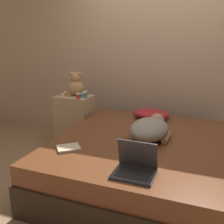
# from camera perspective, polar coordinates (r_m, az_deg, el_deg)

# --- Properties ---
(ground_plane) EXTENTS (12.00, 12.00, 0.00)m
(ground_plane) POSITION_cam_1_polar(r_m,az_deg,el_deg) (2.94, 5.74, -14.80)
(ground_plane) COLOR #937551
(wall_back) EXTENTS (8.00, 0.06, 2.60)m
(wall_back) POSITION_cam_1_polar(r_m,az_deg,el_deg) (3.77, 11.62, 12.56)
(wall_back) COLOR tan
(wall_back) RESTS_ON ground_plane
(bed) EXTENTS (1.68, 1.96, 0.49)m
(bed) POSITION_cam_1_polar(r_m,az_deg,el_deg) (2.82, 5.88, -10.51)
(bed) COLOR #2D2319
(bed) RESTS_ON ground_plane
(nightstand) EXTENTS (0.48, 0.37, 0.71)m
(nightstand) POSITION_cam_1_polar(r_m,az_deg,el_deg) (3.78, -8.10, -1.84)
(nightstand) COLOR tan
(nightstand) RESTS_ON ground_plane
(pillow) EXTENTS (0.48, 0.33, 0.11)m
(pillow) POSITION_cam_1_polar(r_m,az_deg,el_deg) (3.41, 8.53, -0.40)
(pillow) COLOR maroon
(pillow) RESTS_ON bed
(person_lying) EXTENTS (0.40, 0.72, 0.20)m
(person_lying) POSITION_cam_1_polar(r_m,az_deg,el_deg) (2.73, 8.38, -3.55)
(person_lying) COLOR gray
(person_lying) RESTS_ON bed
(laptop) EXTENTS (0.32, 0.25, 0.25)m
(laptop) POSITION_cam_1_polar(r_m,az_deg,el_deg) (2.04, 5.04, -11.77)
(laptop) COLOR #333338
(laptop) RESTS_ON bed
(teddy_bear) EXTENTS (0.22, 0.22, 0.33)m
(teddy_bear) POSITION_cam_1_polar(r_m,az_deg,el_deg) (3.70, -7.86, 5.79)
(teddy_bear) COLOR tan
(teddy_bear) RESTS_ON nightstand
(bottle_red) EXTENTS (0.05, 0.05, 0.08)m
(bottle_red) POSITION_cam_1_polar(r_m,az_deg,el_deg) (3.49, -7.39, 3.43)
(bottle_red) COLOR #B72D2D
(bottle_red) RESTS_ON nightstand
(bottle_amber) EXTENTS (0.04, 0.04, 0.07)m
(bottle_amber) POSITION_cam_1_polar(r_m,az_deg,el_deg) (3.72, -10.13, 3.96)
(bottle_amber) COLOR gold
(bottle_amber) RESTS_ON nightstand
(bottle_green) EXTENTS (0.04, 0.04, 0.09)m
(bottle_green) POSITION_cam_1_polar(r_m,az_deg,el_deg) (3.55, -5.73, 3.79)
(bottle_green) COLOR #3D8E4C
(bottle_green) RESTS_ON nightstand
(bottle_clear) EXTENTS (0.04, 0.04, 0.06)m
(bottle_clear) POSITION_cam_1_polar(r_m,az_deg,el_deg) (3.63, -10.63, 3.60)
(bottle_clear) COLOR silver
(bottle_clear) RESTS_ON nightstand
(bottle_white) EXTENTS (0.05, 0.05, 0.07)m
(bottle_white) POSITION_cam_1_polar(r_m,az_deg,el_deg) (3.63, -5.95, 3.91)
(bottle_white) COLOR white
(bottle_white) RESTS_ON nightstand
(bottle_blue) EXTENTS (0.04, 0.04, 0.06)m
(bottle_blue) POSITION_cam_1_polar(r_m,az_deg,el_deg) (3.57, -6.62, 3.62)
(bottle_blue) COLOR #3866B2
(bottle_blue) RESTS_ON nightstand
(book) EXTENTS (0.26, 0.26, 0.02)m
(book) POSITION_cam_1_polar(r_m,az_deg,el_deg) (2.49, -9.46, -7.73)
(book) COLOR #C6B793
(book) RESTS_ON bed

